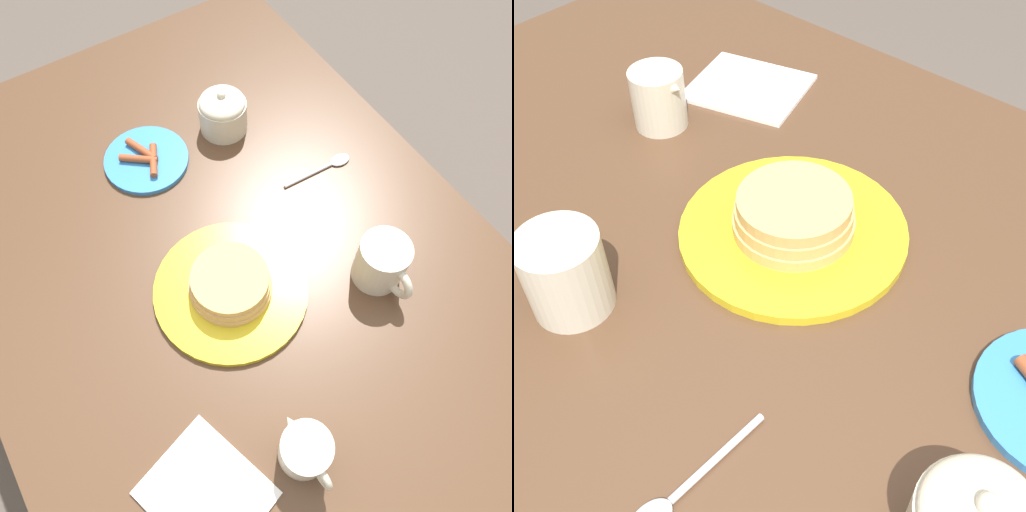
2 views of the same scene
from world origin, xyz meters
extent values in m
cube|color=#4C3321|center=(0.00, 0.00, 0.73)|extent=(1.35, 0.87, 0.03)
cube|color=#4C3321|center=(0.62, -0.37, 0.36)|extent=(0.07, 0.07, 0.71)
cylinder|color=gold|center=(0.01, -0.03, 0.75)|extent=(0.26, 0.26, 0.01)
cylinder|color=tan|center=(0.01, -0.03, 0.76)|extent=(0.14, 0.14, 0.02)
cylinder|color=tan|center=(0.01, -0.03, 0.78)|extent=(0.13, 0.13, 0.02)
cylinder|color=tan|center=(0.01, -0.03, 0.79)|extent=(0.13, 0.13, 0.02)
cylinder|color=beige|center=(0.11, 0.20, 0.79)|extent=(0.08, 0.08, 0.09)
torus|color=beige|center=(0.15, 0.20, 0.79)|extent=(0.06, 0.01, 0.06)
cylinder|color=#472819|center=(0.11, 0.20, 0.83)|extent=(0.07, 0.07, 0.00)
cylinder|color=beige|center=(0.28, -0.08, 0.78)|extent=(0.07, 0.07, 0.08)
cone|color=beige|center=(0.25, -0.08, 0.81)|extent=(0.04, 0.03, 0.04)
torus|color=beige|center=(0.32, -0.08, 0.79)|extent=(0.05, 0.01, 0.05)
sphere|color=beige|center=(-0.31, 0.15, 0.83)|extent=(0.02, 0.02, 0.02)
cube|color=white|center=(0.25, -0.22, 0.75)|extent=(0.19, 0.18, 0.01)
cylinder|color=silver|center=(-0.12, 0.22, 0.75)|extent=(0.01, 0.11, 0.01)
camera|label=1|loc=(0.32, -0.18, 1.51)|focal=35.00mm
camera|label=2|loc=(-0.32, 0.37, 1.26)|focal=45.00mm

